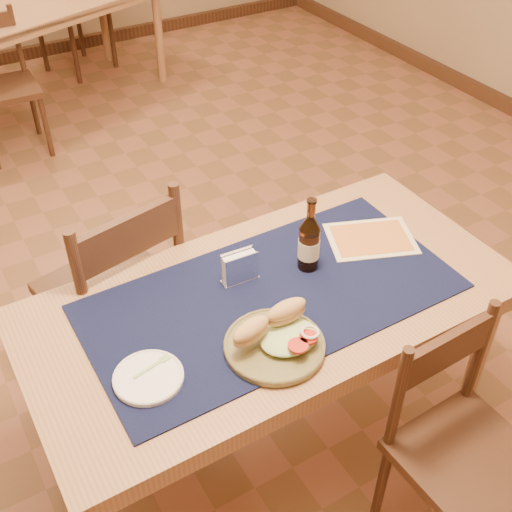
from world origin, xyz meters
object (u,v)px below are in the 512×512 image
back_table (41,12)px  chair_main_near (461,447)px  beer_bottle (309,243)px  sandwich_plate (277,338)px  chair_main_far (116,292)px  main_table (271,315)px  napkin_holder (240,268)px

back_table → chair_main_near: (0.12, -3.95, -0.22)m
chair_main_near → beer_bottle: beer_bottle is taller
back_table → sandwich_plate: size_ratio=6.09×
chair_main_far → beer_bottle: bearing=-41.3°
main_table → napkin_holder: napkin_holder is taller
main_table → chair_main_near: size_ratio=1.85×
back_table → beer_bottle: size_ratio=6.71×
back_table → chair_main_far: size_ratio=1.85×
back_table → chair_main_near: chair_main_near is taller
main_table → chair_main_near: (0.32, -0.61, -0.22)m
beer_bottle → sandwich_plate: bearing=-138.3°
chair_main_far → main_table: bearing=-56.2°
main_table → back_table: same height
chair_main_near → sandwich_plate: size_ratio=2.87×
sandwich_plate → beer_bottle: beer_bottle is taller
back_table → chair_main_far: 2.86m
chair_main_far → sandwich_plate: chair_main_far is taller
chair_main_near → sandwich_plate: bearing=135.4°
chair_main_near → napkin_holder: 0.89m
chair_main_far → sandwich_plate: 0.82m
main_table → napkin_holder: 0.19m
main_table → sandwich_plate: size_ratio=5.30×
sandwich_plate → beer_bottle: size_ratio=1.10×
beer_bottle → napkin_holder: 0.24m
main_table → beer_bottle: (0.18, 0.06, 0.19)m
chair_main_far → sandwich_plate: size_ratio=3.30×
main_table → chair_main_near: 0.72m
main_table → chair_main_far: size_ratio=1.61×
beer_bottle → napkin_holder: beer_bottle is taller
chair_main_far → back_table: bearing=78.8°
main_table → chair_main_far: chair_main_far is taller
sandwich_plate → napkin_holder: bearing=80.4°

